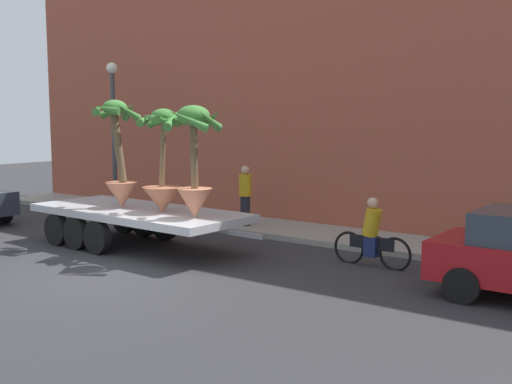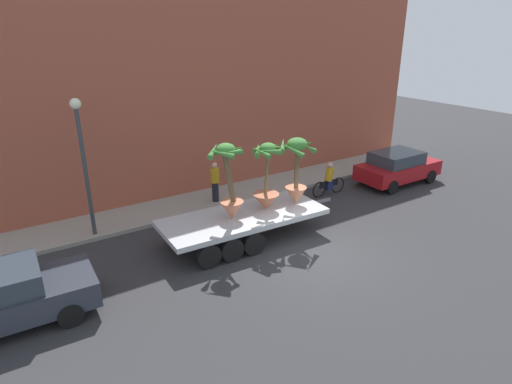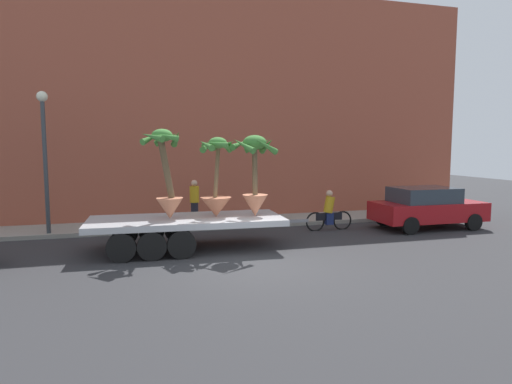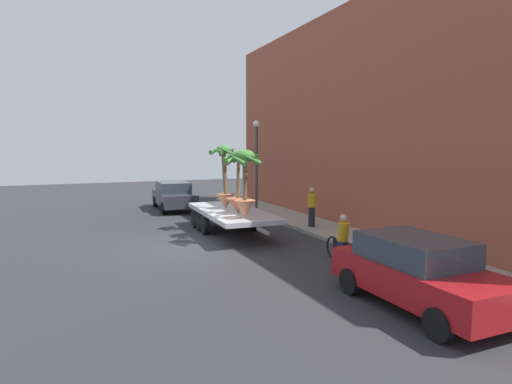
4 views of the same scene
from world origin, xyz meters
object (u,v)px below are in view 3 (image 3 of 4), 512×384
potted_palm_rear (255,174)px  parked_car (427,207)px  street_lamp (44,144)px  potted_palm_middle (216,184)px  potted_palm_front (167,177)px  cyclist (329,213)px  pedestrian_near_gate (194,201)px  flatbed_trailer (178,225)px

potted_palm_rear → parked_car: size_ratio=0.60×
parked_car → street_lamp: 14.01m
potted_palm_rear → street_lamp: size_ratio=0.52×
potted_palm_rear → potted_palm_middle: potted_palm_rear is taller
street_lamp → potted_palm_middle: bearing=-30.4°
potted_palm_rear → parked_car: 7.42m
potted_palm_front → cyclist: (6.08, 1.72, -1.56)m
parked_car → potted_palm_middle: bearing=-172.9°
parked_car → street_lamp: (-13.64, 2.08, 2.40)m
potted_palm_middle → parked_car: (8.33, 1.04, -1.17)m
potted_palm_rear → street_lamp: street_lamp is taller
potted_palm_rear → street_lamp: bearing=152.9°
potted_palm_middle → street_lamp: (-5.31, 3.12, 1.24)m
cyclist → potted_palm_rear: bearing=-151.0°
pedestrian_near_gate → street_lamp: (-5.10, -0.36, 2.19)m
potted_palm_front → pedestrian_near_gate: bearing=69.8°
flatbed_trailer → potted_palm_rear: potted_palm_rear is taller
street_lamp → pedestrian_near_gate: bearing=4.0°
pedestrian_near_gate → potted_palm_rear: bearing=-69.5°
potted_palm_rear → potted_palm_front: size_ratio=0.94×
potted_palm_middle → cyclist: size_ratio=1.33×
potted_palm_middle → potted_palm_front: (-1.50, -0.02, 0.23)m
parked_car → pedestrian_near_gate: bearing=164.0°
cyclist → street_lamp: (-9.89, 1.42, 2.56)m
potted_palm_rear → potted_palm_front: (-2.66, 0.18, -0.06)m
potted_palm_rear → pedestrian_near_gate: 4.11m
flatbed_trailer → potted_palm_rear: bearing=-6.2°
street_lamp → parked_car: bearing=-8.7°
potted_palm_rear → cyclist: bearing=29.0°
potted_palm_middle → potted_palm_front: potted_palm_front is taller
potted_palm_front → street_lamp: 5.04m
flatbed_trailer → cyclist: (5.76, 1.64, -0.10)m
potted_palm_front → street_lamp: bearing=140.6°
pedestrian_near_gate → cyclist: bearing=-20.4°
cyclist → street_lamp: 10.31m
cyclist → parked_car: parked_car is taller
potted_palm_rear → cyclist: potted_palm_rear is taller
potted_palm_middle → street_lamp: 6.28m
potted_palm_middle → potted_palm_front: bearing=-179.3°
potted_palm_front → parked_car: potted_palm_front is taller
potted_palm_middle → parked_car: potted_palm_middle is taller
potted_palm_middle → flatbed_trailer: bearing=177.0°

